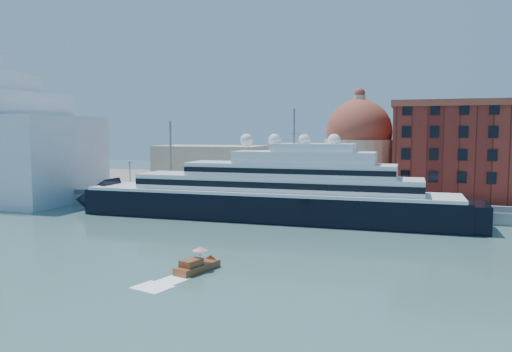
% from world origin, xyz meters
% --- Properties ---
extents(ground, '(400.00, 400.00, 0.00)m').
position_xyz_m(ground, '(0.00, 0.00, 0.00)').
color(ground, '#3B6665').
rests_on(ground, ground).
extents(quay, '(180.00, 10.00, 2.50)m').
position_xyz_m(quay, '(0.00, 34.00, 1.25)').
color(quay, gray).
rests_on(quay, ground).
extents(land, '(260.00, 72.00, 2.00)m').
position_xyz_m(land, '(0.00, 75.00, 1.00)').
color(land, slate).
rests_on(land, ground).
extents(quay_fence, '(180.00, 0.10, 1.20)m').
position_xyz_m(quay_fence, '(0.00, 29.50, 3.10)').
color(quay_fence, slate).
rests_on(quay_fence, quay).
extents(superyacht, '(88.68, 12.29, 26.50)m').
position_xyz_m(superyacht, '(4.08, 23.00, 4.57)').
color(superyacht, black).
rests_on(superyacht, ground).
extents(service_barge, '(12.45, 5.91, 2.69)m').
position_xyz_m(service_barge, '(-58.01, 20.56, 0.77)').
color(service_barge, white).
rests_on(service_barge, ground).
extents(water_taxi, '(4.17, 7.24, 3.26)m').
position_xyz_m(water_taxi, '(8.80, -17.01, 0.78)').
color(water_taxi, brown).
rests_on(water_taxi, ground).
extents(warehouse, '(43.00, 19.00, 23.25)m').
position_xyz_m(warehouse, '(52.00, 52.00, 13.79)').
color(warehouse, maroon).
rests_on(warehouse, land).
extents(church, '(66.00, 18.00, 25.50)m').
position_xyz_m(church, '(6.39, 57.72, 10.91)').
color(church, beige).
rests_on(church, land).
extents(lamp_posts, '(120.80, 2.40, 18.00)m').
position_xyz_m(lamp_posts, '(-12.67, 32.27, 9.84)').
color(lamp_posts, slate).
rests_on(lamp_posts, quay).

